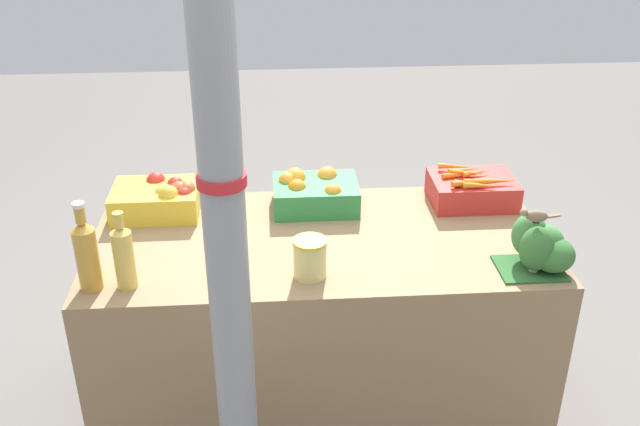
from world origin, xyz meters
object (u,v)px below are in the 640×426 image
Objects in this scene: juice_bottle_amber at (87,253)px; broccoli_pile at (541,246)px; apple_crate at (161,197)px; sparrow_bird at (535,216)px; carrot_crate at (472,189)px; orange_crate at (314,192)px; support_pole at (222,191)px; juice_bottle_golden at (124,256)px; pickle_jar at (310,258)px.

broccoli_pile is at bearing 0.59° from juice_bottle_amber.
sparrow_bird is (1.28, -0.53, 0.15)m from apple_crate.
carrot_crate is at bearing -0.07° from apple_crate.
apple_crate is 1.23m from carrot_crate.
orange_crate reaches higher than carrot_crate.
carrot_crate is 1.49m from juice_bottle_amber.
sparrow_bird reaches higher than orange_crate.
support_pole is at bearing 33.13° from sparrow_bird.
juice_bottle_amber is 1.45m from sparrow_bird.
juice_bottle_amber is 2.28× the size of sparrow_bird.
juice_bottle_golden is at bearing 129.63° from support_pole.
apple_crate is 2.43× the size of pickle_jar.
broccoli_pile is 1.37m from juice_bottle_golden.
support_pole is 19.32× the size of pickle_jar.
broccoli_pile is 0.14m from sparrow_bird.
support_pole is 1.41m from carrot_crate.
pickle_jar is at bearing -143.48° from carrot_crate.
juice_bottle_golden reaches higher than broccoli_pile.
juice_bottle_golden is 0.60m from pickle_jar.
pickle_jar is (-0.78, 0.01, -0.02)m from broccoli_pile.
apple_crate is 0.60m from orange_crate.
support_pole reaches higher than orange_crate.
sparrow_bird is (1.33, -0.00, 0.09)m from juice_bottle_golden.
apple_crate is at bearing 85.00° from juice_bottle_golden.
apple_crate is at bearing 137.42° from pickle_jar.
juice_bottle_golden is 2.00× the size of sparrow_bird.
support_pole reaches higher than juice_bottle_amber.
carrot_crate is at bearing 20.71° from juice_bottle_amber.
orange_crate is 0.84m from juice_bottle_golden.
carrot_crate is (0.92, 0.96, -0.48)m from support_pole.
orange_crate is 2.44× the size of sparrow_bird.
support_pole is 19.44× the size of sparrow_bird.
orange_crate is at bearing 144.50° from broccoli_pile.
support_pole is at bearing -117.30° from pickle_jar.
juice_bottle_amber reaches higher than apple_crate.
apple_crate is at bearing 108.08° from support_pole.
juice_bottle_golden is 1.33m from sparrow_bird.
sparrow_bird reaches higher than apple_crate.
support_pole reaches higher than juice_bottle_golden.
broccoli_pile is (1.33, -0.51, 0.02)m from apple_crate.
apple_crate is 1.40m from sparrow_bird.
support_pole is 7.97× the size of orange_crate.
orange_crate is 0.90m from broccoli_pile.
orange_crate is (0.28, 0.97, -0.48)m from support_pole.
broccoli_pile is at bearing -79.51° from carrot_crate.
juice_bottle_golden is at bearing -157.61° from carrot_crate.
support_pole is 9.74× the size of juice_bottle_golden.
juice_bottle_golden reaches higher than orange_crate.
support_pole reaches higher than carrot_crate.
broccoli_pile is 0.80× the size of juice_bottle_amber.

